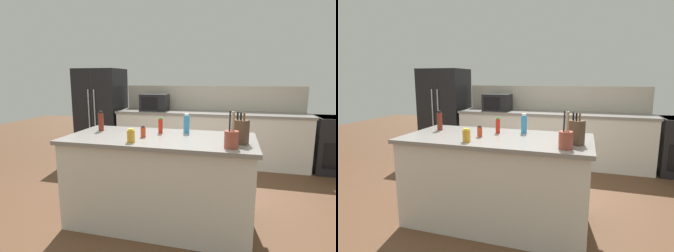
# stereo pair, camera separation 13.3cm
# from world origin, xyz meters

# --- Properties ---
(ground_plane) EXTENTS (14.00, 14.00, 0.00)m
(ground_plane) POSITION_xyz_m (0.00, 0.00, 0.00)
(ground_plane) COLOR brown
(back_counter_run) EXTENTS (3.40, 0.66, 0.94)m
(back_counter_run) POSITION_xyz_m (0.30, 2.20, 0.47)
(back_counter_run) COLOR beige
(back_counter_run) RESTS_ON ground_plane
(wall_backsplash) EXTENTS (3.36, 0.03, 0.46)m
(wall_backsplash) POSITION_xyz_m (0.30, 2.52, 1.17)
(wall_backsplash) COLOR #B2A899
(wall_backsplash) RESTS_ON back_counter_run
(kitchen_island) EXTENTS (1.93, 0.90, 0.94)m
(kitchen_island) POSITION_xyz_m (0.00, 0.00, 0.47)
(kitchen_island) COLOR beige
(kitchen_island) RESTS_ON ground_plane
(refrigerator) EXTENTS (0.86, 0.75, 1.73)m
(refrigerator) POSITION_xyz_m (-1.87, 2.25, 0.86)
(refrigerator) COLOR black
(refrigerator) RESTS_ON ground_plane
(microwave) EXTENTS (0.50, 0.39, 0.31)m
(microwave) POSITION_xyz_m (-0.73, 2.20, 1.09)
(microwave) COLOR black
(microwave) RESTS_ON back_counter_run
(knife_block) EXTENTS (0.16, 0.15, 0.29)m
(knife_block) POSITION_xyz_m (0.80, -0.11, 1.05)
(knife_block) COLOR #4C3828
(knife_block) RESTS_ON kitchen_island
(utensil_crock) EXTENTS (0.12, 0.12, 0.32)m
(utensil_crock) POSITION_xyz_m (0.72, -0.29, 1.02)
(utensil_crock) COLOR brown
(utensil_crock) RESTS_ON kitchen_island
(spice_jar_paprika) EXTENTS (0.05, 0.05, 0.12)m
(spice_jar_paprika) POSITION_xyz_m (-0.16, -0.06, 0.99)
(spice_jar_paprika) COLOR #B73D1E
(spice_jar_paprika) RESTS_ON kitchen_island
(vinegar_bottle) EXTENTS (0.06, 0.06, 0.23)m
(vinegar_bottle) POSITION_xyz_m (-0.74, 0.14, 1.05)
(vinegar_bottle) COLOR maroon
(vinegar_bottle) RESTS_ON kitchen_island
(hot_sauce_bottle) EXTENTS (0.05, 0.05, 0.17)m
(hot_sauce_bottle) POSITION_xyz_m (-0.04, 0.17, 1.02)
(hot_sauce_bottle) COLOR red
(hot_sauce_bottle) RESTS_ON kitchen_island
(dish_soap_bottle) EXTENTS (0.06, 0.06, 0.22)m
(dish_soap_bottle) POSITION_xyz_m (0.23, 0.26, 1.04)
(dish_soap_bottle) COLOR #3384BC
(dish_soap_bottle) RESTS_ON kitchen_island
(honey_jar) EXTENTS (0.08, 0.08, 0.13)m
(honey_jar) POSITION_xyz_m (-0.19, -0.30, 1.00)
(honey_jar) COLOR gold
(honey_jar) RESTS_ON kitchen_island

